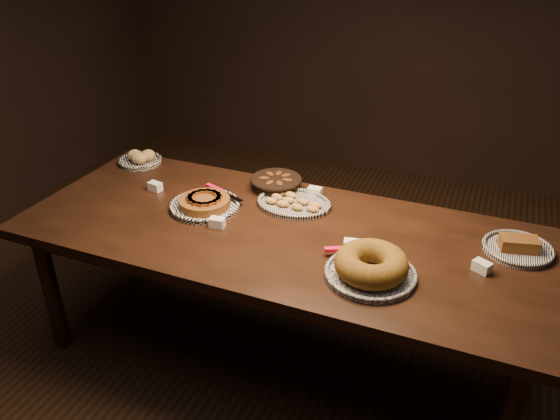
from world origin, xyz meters
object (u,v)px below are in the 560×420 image
at_px(buffet_table, 277,242).
at_px(madeleine_platter, 293,203).
at_px(bundt_cake_plate, 371,266).
at_px(apple_tart_plate, 205,204).

relative_size(buffet_table, madeleine_platter, 6.59).
relative_size(madeleine_platter, bundt_cake_plate, 0.90).
relative_size(buffet_table, bundt_cake_plate, 5.92).
xyz_separation_m(buffet_table, bundt_cake_plate, (0.49, -0.20, 0.12)).
xyz_separation_m(buffet_table, apple_tart_plate, (-0.40, 0.05, 0.10)).
height_order(apple_tart_plate, madeleine_platter, apple_tart_plate).
bearing_deg(bundt_cake_plate, madeleine_platter, 153.86).
xyz_separation_m(apple_tart_plate, madeleine_platter, (0.39, 0.19, -0.01)).
distance_m(madeleine_platter, bundt_cake_plate, 0.67).
bearing_deg(madeleine_platter, bundt_cake_plate, -60.76).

